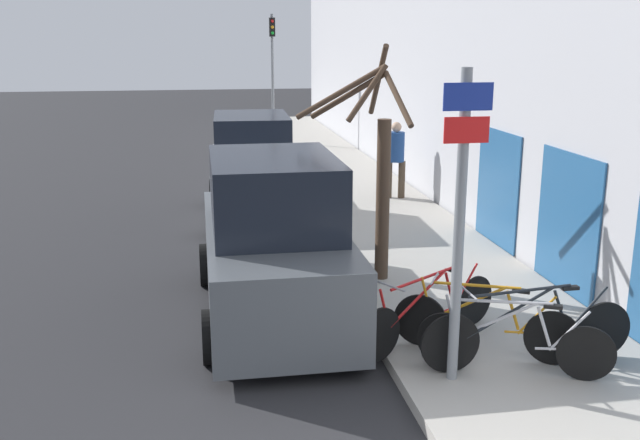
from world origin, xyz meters
name	(u,v)px	position (x,y,z in m)	size (l,w,h in m)	color
ground_plane	(254,216)	(0.00, 11.20, 0.00)	(80.00, 80.00, 0.00)	#28282B
sidewalk_curb	(343,184)	(2.60, 14.00, 0.07)	(3.20, 32.00, 0.15)	#ADA89E
building_facade	(411,62)	(4.35, 13.93, 3.23)	(0.23, 32.00, 6.50)	#BCBCC1
signpost	(460,219)	(1.58, 2.76, 2.00)	(0.52, 0.14, 3.42)	gray
bicycle_0	(514,341)	(2.31, 2.79, 0.53)	(2.01, 0.94, 0.88)	black
bicycle_1	(529,332)	(2.56, 2.95, 0.56)	(2.62, 0.44, 0.97)	black
bicycle_2	(485,324)	(2.16, 3.30, 0.54)	(1.94, 1.13, 0.91)	black
bicycle_3	(430,312)	(1.64, 3.77, 0.54)	(2.12, 1.25, 0.91)	black
parked_car_0	(274,245)	(-0.15, 5.32, 1.05)	(2.08, 4.64, 2.32)	#51565B
parked_car_1	(252,173)	(-0.02, 11.01, 1.02)	(2.06, 4.45, 2.28)	#B2B7BC
pedestrian_near	(396,154)	(3.42, 11.87, 1.19)	(0.47, 0.40, 1.80)	#4C3D2D
street_tree	(378,169)	(1.57, 6.29, 1.90)	(1.49, 2.01, 3.62)	#4C3828
traffic_light	(272,61)	(1.53, 21.53, 3.03)	(0.20, 0.30, 4.50)	gray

